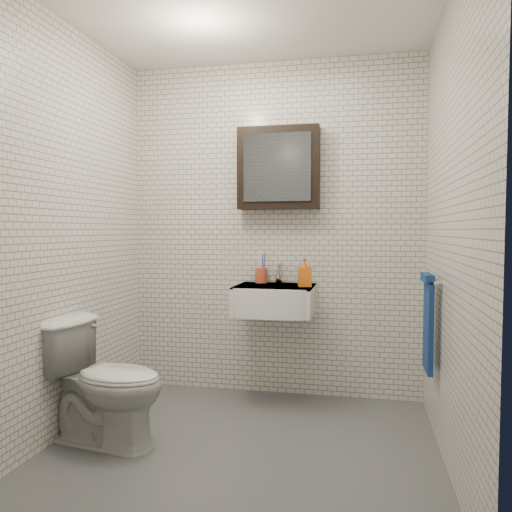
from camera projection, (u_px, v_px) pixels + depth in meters
The scene contains 9 objects.
ground at pixel (243, 447), 2.86m from camera, with size 2.20×2.00×0.01m, color #515559.
room_shell at pixel (242, 191), 2.78m from camera, with size 2.22×2.02×2.51m.
washbasin at pixel (274, 299), 3.52m from camera, with size 0.55×0.50×0.20m.
faucet at pixel (278, 274), 3.71m from camera, with size 0.06×0.20×0.15m.
mirror_cabinet at pixel (279, 168), 3.66m from camera, with size 0.60×0.15×0.60m.
towel_rail at pixel (428, 318), 2.94m from camera, with size 0.09×0.30×0.58m.
toothbrush_cup at pixel (261, 275), 3.74m from camera, with size 0.11×0.11×0.25m.
soap_bottle at pixel (305, 272), 3.49m from camera, with size 0.09×0.09×0.20m, color #FF601A.
toilet at pixel (105, 381), 2.90m from camera, with size 0.41×0.72×0.73m, color silver.
Camera 1 is at (0.65, -2.72, 1.25)m, focal length 35.00 mm.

